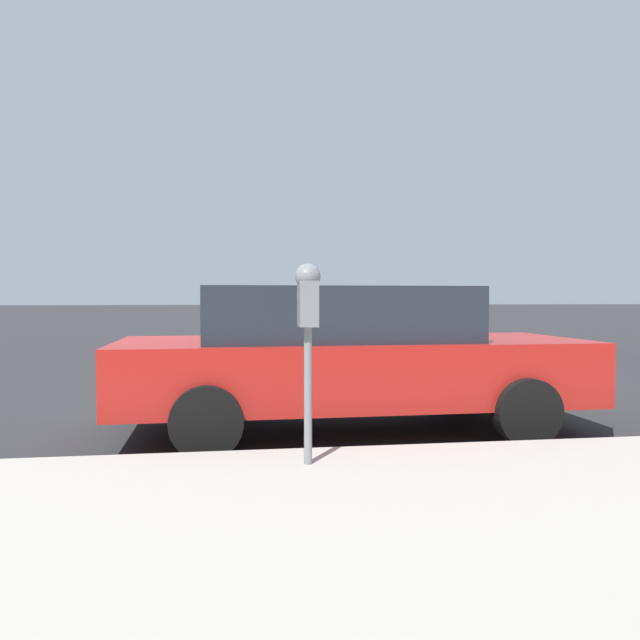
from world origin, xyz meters
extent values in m
plane|color=#2B2B2D|center=(0.00, 0.00, 0.00)|extent=(220.00, 220.00, 0.00)
cylinder|color=gray|center=(-2.69, -0.15, 0.66)|extent=(0.06, 0.06, 1.03)
cube|color=gray|center=(-2.69, -0.15, 1.35)|extent=(0.20, 0.14, 0.34)
sphere|color=gray|center=(-2.69, -0.15, 1.55)|extent=(0.19, 0.19, 0.19)
cube|color=#19389E|center=(-2.58, -0.15, 1.31)|extent=(0.01, 0.11, 0.12)
cube|color=black|center=(-2.58, -0.15, 1.42)|extent=(0.01, 0.10, 0.08)
cube|color=#B21E19|center=(-0.88, -0.84, 0.64)|extent=(1.93, 4.81, 0.64)
cube|color=#232833|center=(-0.88, -0.65, 1.23)|extent=(1.68, 2.70, 0.55)
cylinder|color=black|center=(0.07, -2.31, 0.32)|extent=(0.23, 0.64, 0.64)
cylinder|color=black|center=(-1.79, -2.34, 0.32)|extent=(0.23, 0.64, 0.64)
cylinder|color=black|center=(0.03, 0.65, 0.32)|extent=(0.23, 0.64, 0.64)
cylinder|color=black|center=(-1.83, 0.63, 0.32)|extent=(0.23, 0.64, 0.64)
camera|label=1|loc=(-7.27, 0.43, 1.40)|focal=35.00mm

